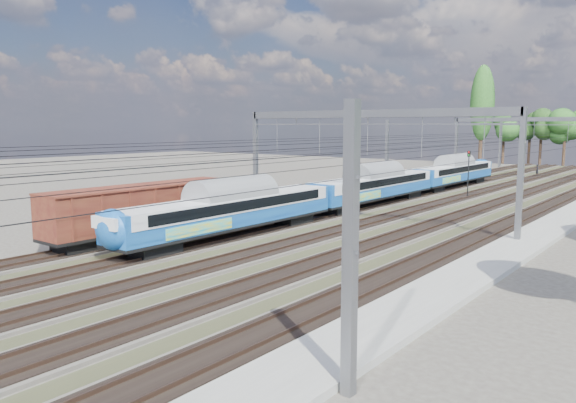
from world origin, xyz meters
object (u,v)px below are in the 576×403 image
Objects in this scene: signal_near at (468,168)px; emu_train at (374,182)px; freight_boxcar at (143,208)px; worker at (537,170)px.

emu_train is at bearing -104.03° from signal_near.
freight_boxcar is (-4.50, -23.75, -0.23)m from emu_train.
emu_train is 45.66m from worker.
emu_train is 13.10m from signal_near.
emu_train reaches higher than freight_boxcar.
emu_train is at bearing 152.60° from worker.
emu_train is at bearing 79.27° from freight_boxcar.
freight_boxcar is 7.88× the size of worker.
worker is at bearing 85.44° from emu_train.
signal_near reaches higher than freight_boxcar.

